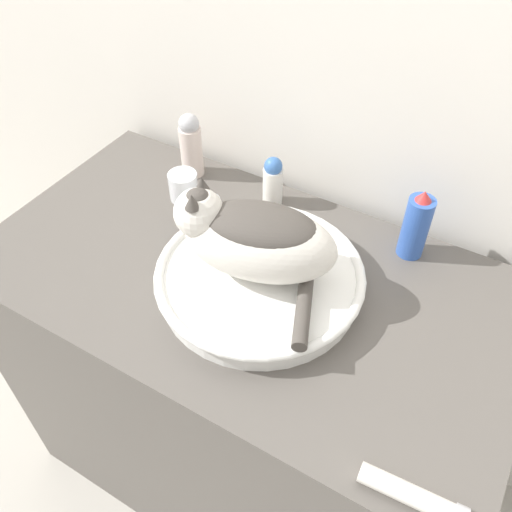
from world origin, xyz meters
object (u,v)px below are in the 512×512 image
at_px(spray_bottle_trigger, 416,226).
at_px(cream_tube, 413,496).
at_px(lotion_bottle_white, 191,145).
at_px(deodorant_stick, 273,181).
at_px(cat, 254,237).
at_px(faucet, 187,196).

bearing_deg(spray_bottle_trigger, cream_tube, -70.56).
height_order(spray_bottle_trigger, cream_tube, spray_bottle_trigger).
bearing_deg(lotion_bottle_white, deodorant_stick, 0.00).
bearing_deg(deodorant_stick, cat, -68.58).
bearing_deg(faucet, cat, -1.78).
bearing_deg(cream_tube, deodorant_stick, 135.72).
xyz_separation_m(deodorant_stick, lotion_bottle_white, (-0.23, 0.00, 0.02)).
bearing_deg(deodorant_stick, faucet, -124.96).
bearing_deg(deodorant_stick, lotion_bottle_white, 180.00).
distance_m(lotion_bottle_white, cream_tube, 0.90).
bearing_deg(faucet, deodorant_stick, 74.66).
bearing_deg(lotion_bottle_white, cat, -37.90).
height_order(cat, lotion_bottle_white, cat).
relative_size(faucet, deodorant_stick, 1.24).
bearing_deg(deodorant_stick, spray_bottle_trigger, 0.00).
height_order(spray_bottle_trigger, lotion_bottle_white, same).
bearing_deg(cream_tube, lotion_bottle_white, 145.96).
xyz_separation_m(lotion_bottle_white, cream_tube, (0.74, -0.50, -0.07)).
bearing_deg(spray_bottle_trigger, faucet, -159.58).
bearing_deg(lotion_bottle_white, faucet, -57.21).
relative_size(cat, faucet, 2.13).
relative_size(cat, spray_bottle_trigger, 1.98).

